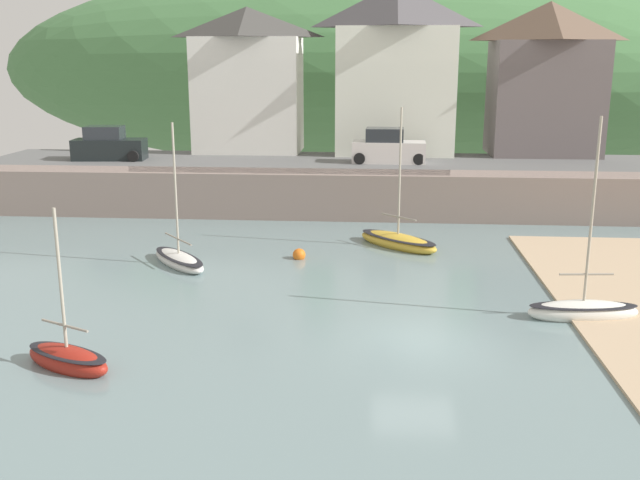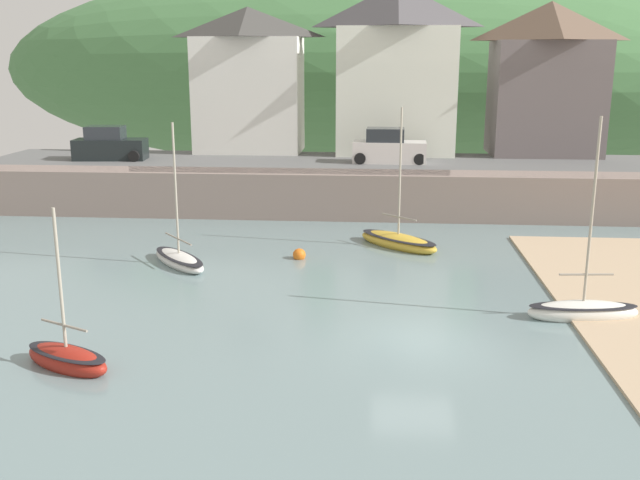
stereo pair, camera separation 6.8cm
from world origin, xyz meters
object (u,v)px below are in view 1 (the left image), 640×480
object	(u,v)px
motorboat_with_cabin	(398,241)
mooring_buoy	(299,255)
sailboat_nearest_shore	(68,358)
fishing_boat_green	(179,259)
waterfront_building_centre	(395,68)
waterfront_building_right	(546,78)
sailboat_blue_trim	(583,310)
waterfront_building_left	(248,79)
parked_car_near_slipway	(109,146)
parked_car_by_wall	(388,148)

from	to	relation	value
motorboat_with_cabin	mooring_buoy	xyz separation A→B (m)	(-4.19, -2.33, -0.10)
sailboat_nearest_shore	motorboat_with_cabin	bearing A→B (deg)	81.56
fishing_boat_green	motorboat_with_cabin	size ratio (longest dim) A/B	0.93
waterfront_building_centre	waterfront_building_right	xyz separation A→B (m)	(9.07, 0.00, -0.55)
sailboat_blue_trim	sailboat_nearest_shore	bearing A→B (deg)	-166.68
waterfront_building_left	waterfront_building_right	distance (m)	18.21
waterfront_building_left	motorboat_with_cabin	size ratio (longest dim) A/B	1.40
parked_car_near_slipway	waterfront_building_right	bearing A→B (deg)	4.88
sailboat_blue_trim	mooring_buoy	bearing A→B (deg)	141.90
fishing_boat_green	mooring_buoy	size ratio (longest dim) A/B	10.83
mooring_buoy	waterfront_building_left	bearing A→B (deg)	106.52
waterfront_building_centre	waterfront_building_right	size ratio (longest dim) A/B	1.12
waterfront_building_left	waterfront_building_centre	xyz separation A→B (m)	(9.14, -0.00, 0.67)
waterfront_building_left	mooring_buoy	world-z (taller)	waterfront_building_left
waterfront_building_left	fishing_boat_green	distance (m)	19.05
sailboat_blue_trim	motorboat_with_cabin	size ratio (longest dim) A/B	1.05
waterfront_building_centre	fishing_boat_green	world-z (taller)	waterfront_building_centre
fishing_boat_green	parked_car_by_wall	world-z (taller)	fishing_boat_green
waterfront_building_right	fishing_boat_green	size ratio (longest dim) A/B	1.54
waterfront_building_left	mooring_buoy	xyz separation A→B (m)	(4.90, -16.54, -6.73)
motorboat_with_cabin	waterfront_building_centre	bearing A→B (deg)	132.43
waterfront_building_right	sailboat_nearest_shore	bearing A→B (deg)	-123.37
sailboat_blue_trim	fishing_boat_green	distance (m)	15.51
sailboat_nearest_shore	parked_car_near_slipway	xyz separation A→B (m)	(-7.35, 23.43, 2.93)
sailboat_nearest_shore	parked_car_by_wall	xyz separation A→B (m)	(8.91, 23.43, 2.93)
waterfront_building_left	waterfront_building_right	size ratio (longest dim) A/B	0.98
waterfront_building_right	mooring_buoy	xyz separation A→B (m)	(-13.30, -16.54, -6.85)
waterfront_building_centre	motorboat_with_cabin	size ratio (longest dim) A/B	1.61
waterfront_building_left	mooring_buoy	size ratio (longest dim) A/B	16.24
waterfront_building_centre	sailboat_blue_trim	bearing A→B (deg)	-76.20
sailboat_nearest_shore	parked_car_by_wall	size ratio (longest dim) A/B	1.11
sailboat_nearest_shore	waterfront_building_centre	bearing A→B (deg)	97.17
waterfront_building_left	waterfront_building_right	xyz separation A→B (m)	(18.21, -0.00, 0.12)
waterfront_building_right	mooring_buoy	size ratio (longest dim) A/B	16.64
sailboat_blue_trim	waterfront_building_left	bearing A→B (deg)	117.70
sailboat_blue_trim	motorboat_with_cabin	distance (m)	10.43
fishing_boat_green	motorboat_with_cabin	xyz separation A→B (m)	(8.95, 3.64, 0.02)
motorboat_with_cabin	mooring_buoy	distance (m)	4.79
mooring_buoy	parked_car_near_slipway	bearing A→B (deg)	135.93
motorboat_with_cabin	parked_car_by_wall	bearing A→B (deg)	134.82
waterfront_building_centre	parked_car_by_wall	distance (m)	6.28
parked_car_near_slipway	parked_car_by_wall	world-z (taller)	same
parked_car_by_wall	sailboat_nearest_shore	bearing A→B (deg)	-108.99
waterfront_building_left	waterfront_building_centre	distance (m)	9.16
sailboat_nearest_shore	parked_car_by_wall	bearing A→B (deg)	94.82
fishing_boat_green	sailboat_nearest_shore	distance (m)	10.09
sailboat_blue_trim	sailboat_nearest_shore	world-z (taller)	sailboat_blue_trim
sailboat_blue_trim	motorboat_with_cabin	bearing A→B (deg)	117.96
waterfront_building_left	waterfront_building_right	bearing A→B (deg)	-0.00
waterfront_building_centre	parked_car_near_slipway	xyz separation A→B (m)	(-16.67, -4.50, -4.36)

